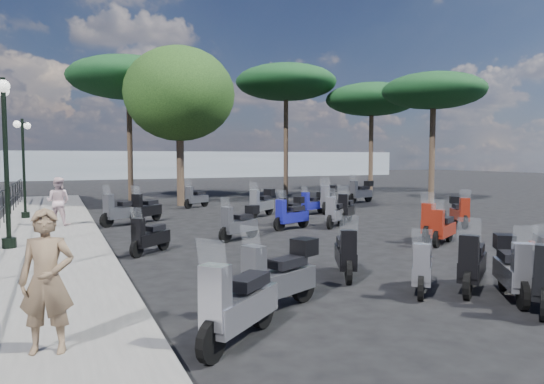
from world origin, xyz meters
name	(u,v)px	position (x,y,z in m)	size (l,w,h in m)	color
ground	(294,240)	(0.00, 0.00, 0.00)	(120.00, 120.00, 0.00)	black
sidewalk	(45,237)	(-6.50, 3.00, 0.07)	(3.00, 30.00, 0.15)	slate
lamp_post_1	(6,152)	(-7.24, 1.02, 2.49)	(0.37, 1.20, 4.09)	black
lamp_post_2	(24,162)	(-7.21, 7.42, 2.20)	(0.54, 1.01, 3.59)	black
woman	(47,281)	(-6.29, -6.33, 0.97)	(0.60, 0.39, 1.63)	brown
pedestrian_far	(58,201)	(-6.11, 4.75, 0.93)	(0.76, 0.59, 1.57)	beige
scooter_0	(279,277)	(-3.08, -5.62, 0.52)	(1.62, 0.92, 1.38)	black
scooter_1	(238,306)	(-4.13, -6.66, 0.50)	(1.45, 1.24, 1.43)	black
scooter_2	(239,224)	(-1.43, 0.59, 0.47)	(1.45, 0.91, 1.26)	black
scooter_3	(150,237)	(-4.13, -0.41, 0.41)	(1.14, 1.09, 1.18)	black
scooter_4	(121,211)	(-4.14, 4.98, 0.50)	(1.59, 1.06, 1.43)	black
scooter_5	(146,210)	(-3.25, 5.40, 0.47)	(1.30, 1.28, 1.37)	black
scooter_6	(422,269)	(-0.39, -5.75, 0.41)	(1.09, 1.14, 1.19)	black
scooter_7	(513,270)	(0.71, -6.66, 0.49)	(1.11, 1.41, 1.31)	black
scooter_8	(346,255)	(-1.02, -4.29, 0.44)	(0.88, 1.48, 1.28)	black
scooter_9	(291,211)	(1.43, 3.07, 0.46)	(1.37, 0.95, 1.22)	black
scooter_10	(196,198)	(-0.22, 9.70, 0.45)	(1.40, 1.00, 1.28)	black
scooter_11	(472,265)	(0.46, -6.04, 0.47)	(1.42, 1.13, 1.36)	black
scooter_13	(434,224)	(3.53, -1.75, 0.49)	(1.58, 1.02, 1.40)	black
scooter_14	(291,216)	(0.79, 1.81, 0.44)	(1.54, 0.77, 1.28)	black
scooter_15	(262,203)	(1.28, 5.37, 0.53)	(1.49, 1.23, 1.41)	black
scooter_18	(443,229)	(3.29, -2.36, 0.44)	(1.42, 0.92, 1.26)	black
scooter_19	(335,213)	(2.41, 1.69, 0.46)	(1.33, 1.18, 1.34)	black
scooter_20	(346,210)	(3.24, 2.31, 0.48)	(1.28, 1.32, 1.38)	black
scooter_21	(313,204)	(3.48, 5.16, 0.45)	(1.44, 0.76, 1.20)	black
scooter_25	(460,212)	(6.34, 0.07, 0.49)	(0.97, 1.48, 1.30)	black
scooter_26	(328,200)	(4.36, 5.43, 0.56)	(1.42, 1.49, 1.49)	black
scooter_27	(361,192)	(8.23, 8.66, 0.55)	(1.79, 0.86, 1.47)	black
broadleaf_tree	(179,94)	(-0.64, 10.99, 5.36)	(5.29, 5.29, 7.63)	#38281E
pine_0	(286,83)	(6.86, 14.78, 6.89)	(6.17, 6.17, 7.99)	#38281E
pine_1	(372,100)	(11.42, 12.29, 5.82)	(5.58, 5.58, 6.81)	#38281E
pine_2	(128,79)	(-2.53, 14.31, 6.47)	(6.24, 6.24, 7.58)	#38281E
pine_3	(433,91)	(10.63, 6.17, 5.53)	(4.93, 4.93, 6.42)	#38281E
distant_hills	(115,165)	(0.00, 45.00, 1.50)	(70.00, 8.00, 3.00)	gray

